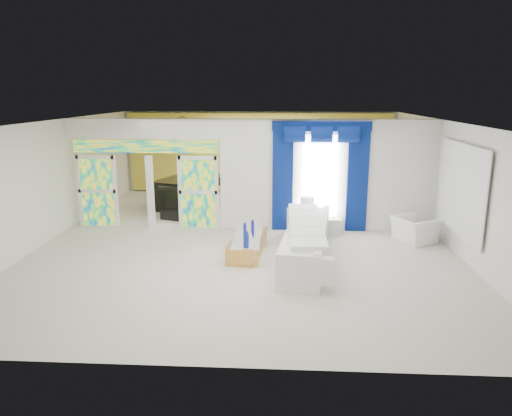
# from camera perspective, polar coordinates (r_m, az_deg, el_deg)

# --- Properties ---
(floor) EXTENTS (12.00, 12.00, 0.00)m
(floor) POSITION_cam_1_polar(r_m,az_deg,el_deg) (12.41, -1.07, -3.62)
(floor) COLOR #B7AF9E
(floor) RESTS_ON ground
(dividing_wall) EXTENTS (5.70, 0.18, 3.00)m
(dividing_wall) POSITION_cam_1_polar(r_m,az_deg,el_deg) (13.06, 8.71, 3.87)
(dividing_wall) COLOR white
(dividing_wall) RESTS_ON ground
(dividing_header) EXTENTS (4.30, 0.18, 0.55)m
(dividing_header) POSITION_cam_1_polar(r_m,az_deg,el_deg) (13.39, -13.20, 9.19)
(dividing_header) COLOR white
(dividing_header) RESTS_ON dividing_wall
(stained_panel_left) EXTENTS (0.95, 0.04, 2.00)m
(stained_panel_left) POSITION_cam_1_polar(r_m,az_deg,el_deg) (14.08, -18.39, 1.96)
(stained_panel_left) COLOR #994C3F
(stained_panel_left) RESTS_ON ground
(stained_panel_right) EXTENTS (0.95, 0.04, 2.00)m
(stained_panel_right) POSITION_cam_1_polar(r_m,az_deg,el_deg) (13.30, -6.90, 1.91)
(stained_panel_right) COLOR #994C3F
(stained_panel_right) RESTS_ON ground
(stained_transom) EXTENTS (4.00, 0.05, 0.35)m
(stained_transom) POSITION_cam_1_polar(r_m,az_deg,el_deg) (13.43, -13.09, 7.17)
(stained_transom) COLOR #994C3F
(stained_transom) RESTS_ON dividing_header
(window_pane) EXTENTS (1.00, 0.02, 2.30)m
(window_pane) POSITION_cam_1_polar(r_m,az_deg,el_deg) (12.95, 7.64, 3.59)
(window_pane) COLOR white
(window_pane) RESTS_ON dividing_wall
(blue_drape_left) EXTENTS (0.55, 0.10, 2.80)m
(blue_drape_left) POSITION_cam_1_polar(r_m,az_deg,el_deg) (12.89, 3.20, 3.42)
(blue_drape_left) COLOR #04094B
(blue_drape_left) RESTS_ON ground
(blue_drape_right) EXTENTS (0.55, 0.10, 2.80)m
(blue_drape_right) POSITION_cam_1_polar(r_m,az_deg,el_deg) (13.04, 12.03, 3.26)
(blue_drape_right) COLOR #04094B
(blue_drape_right) RESTS_ON ground
(blue_pelmet) EXTENTS (2.60, 0.12, 0.25)m
(blue_pelmet) POSITION_cam_1_polar(r_m,az_deg,el_deg) (12.76, 7.84, 9.64)
(blue_pelmet) COLOR #04094B
(blue_pelmet) RESTS_ON dividing_wall
(wall_mirror) EXTENTS (0.04, 2.70, 1.90)m
(wall_mirror) POSITION_cam_1_polar(r_m,az_deg,el_deg) (11.74, 23.32, 2.06)
(wall_mirror) COLOR white
(wall_mirror) RESTS_ON ground
(gold_curtains) EXTENTS (9.70, 0.12, 2.90)m
(gold_curtains) POSITION_cam_1_polar(r_m,az_deg,el_deg) (17.88, 0.35, 6.62)
(gold_curtains) COLOR gold
(gold_curtains) RESTS_ON ground
(white_sofa) EXTENTS (1.34, 4.03, 0.75)m
(white_sofa) POSITION_cam_1_polar(r_m,az_deg,el_deg) (10.84, 6.03, -4.19)
(white_sofa) COLOR white
(white_sofa) RESTS_ON ground
(coffee_table) EXTENTS (0.84, 1.91, 0.41)m
(coffee_table) POSITION_cam_1_polar(r_m,az_deg,el_deg) (11.19, -1.00, -4.45)
(coffee_table) COLOR gold
(coffee_table) RESTS_ON ground
(console_table) EXTENTS (1.26, 0.51, 0.41)m
(console_table) POSITION_cam_1_polar(r_m,az_deg,el_deg) (12.89, 7.42, -2.13)
(console_table) COLOR silver
(console_table) RESTS_ON ground
(table_lamp) EXTENTS (0.36, 0.36, 0.58)m
(table_lamp) POSITION_cam_1_polar(r_m,az_deg,el_deg) (12.74, 6.14, 0.02)
(table_lamp) COLOR white
(table_lamp) RESTS_ON console_table
(armchair) EXTENTS (1.19, 1.24, 0.63)m
(armchair) POSITION_cam_1_polar(r_m,az_deg,el_deg) (12.70, 18.30, -2.45)
(armchair) COLOR white
(armchair) RESTS_ON ground
(grand_piano) EXTENTS (1.99, 2.25, 0.95)m
(grand_piano) POSITION_cam_1_polar(r_m,az_deg,el_deg) (15.82, -8.44, 1.79)
(grand_piano) COLOR black
(grand_piano) RESTS_ON ground
(piano_bench) EXTENTS (0.89, 0.59, 0.28)m
(piano_bench) POSITION_cam_1_polar(r_m,az_deg,el_deg) (14.37, -9.66, -0.83)
(piano_bench) COLOR black
(piano_bench) RESTS_ON ground
(tv_console) EXTENTS (0.63, 0.58, 0.84)m
(tv_console) POSITION_cam_1_polar(r_m,az_deg,el_deg) (15.35, -17.27, 0.74)
(tv_console) COLOR #A97654
(tv_console) RESTS_ON ground
(chandelier) EXTENTS (0.60, 0.60, 0.60)m
(chandelier) POSITION_cam_1_polar(r_m,az_deg,el_deg) (15.59, -8.73, 9.68)
(chandelier) COLOR gold
(chandelier) RESTS_ON ceiling
(decanters) EXTENTS (0.23, 1.27, 0.29)m
(decanters) POSITION_cam_1_polar(r_m,az_deg,el_deg) (11.07, -0.95, -2.98)
(decanters) COLOR white
(decanters) RESTS_ON coffee_table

